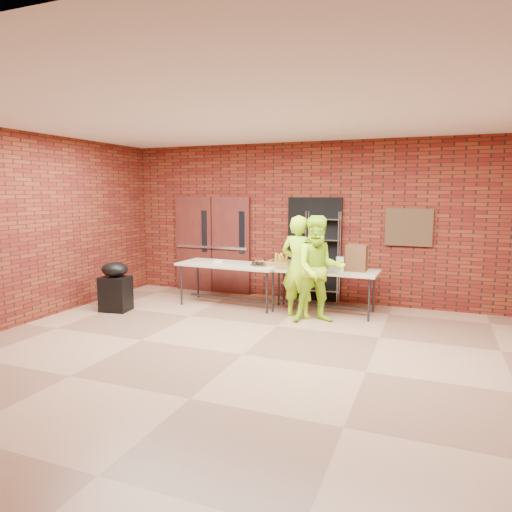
{
  "coord_description": "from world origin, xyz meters",
  "views": [
    {
      "loc": [
        2.36,
        -5.5,
        2.2
      ],
      "look_at": [
        -0.36,
        1.4,
        1.16
      ],
      "focal_mm": 32.0,
      "sensor_mm": 36.0,
      "label": 1
    }
  ],
  "objects_px": {
    "covered_grill": "(115,286)",
    "table_right": "(324,273)",
    "table_left": "(230,267)",
    "coffee_dispenser": "(357,258)",
    "volunteer_woman": "(299,267)",
    "wire_rack": "(323,258)",
    "volunteer_man": "(319,269)"
  },
  "relations": [
    {
      "from": "table_left",
      "to": "coffee_dispenser",
      "type": "distance_m",
      "value": 2.43
    },
    {
      "from": "wire_rack",
      "to": "covered_grill",
      "type": "bearing_deg",
      "value": -156.55
    },
    {
      "from": "table_right",
      "to": "volunteer_woman",
      "type": "xyz_separation_m",
      "value": [
        -0.34,
        -0.47,
        0.17
      ]
    },
    {
      "from": "wire_rack",
      "to": "coffee_dispenser",
      "type": "height_order",
      "value": "wire_rack"
    },
    {
      "from": "wire_rack",
      "to": "volunteer_woman",
      "type": "relative_size",
      "value": 1.01
    },
    {
      "from": "table_right",
      "to": "volunteer_man",
      "type": "distance_m",
      "value": 0.67
    },
    {
      "from": "wire_rack",
      "to": "volunteer_man",
      "type": "relative_size",
      "value": 1.01
    },
    {
      "from": "wire_rack",
      "to": "volunteer_woman",
      "type": "bearing_deg",
      "value": -104.39
    },
    {
      "from": "table_right",
      "to": "volunteer_man",
      "type": "xyz_separation_m",
      "value": [
        0.06,
        -0.65,
        0.17
      ]
    },
    {
      "from": "coffee_dispenser",
      "to": "covered_grill",
      "type": "distance_m",
      "value": 4.46
    },
    {
      "from": "covered_grill",
      "to": "table_left",
      "type": "bearing_deg",
      "value": 25.26
    },
    {
      "from": "coffee_dispenser",
      "to": "volunteer_man",
      "type": "height_order",
      "value": "volunteer_man"
    },
    {
      "from": "covered_grill",
      "to": "wire_rack",
      "type": "bearing_deg",
      "value": 22.76
    },
    {
      "from": "volunteer_woman",
      "to": "volunteer_man",
      "type": "relative_size",
      "value": 0.99
    },
    {
      "from": "table_left",
      "to": "volunteer_man",
      "type": "xyz_separation_m",
      "value": [
        1.89,
        -0.51,
        0.15
      ]
    },
    {
      "from": "coffee_dispenser",
      "to": "volunteer_woman",
      "type": "bearing_deg",
      "value": -149.96
    },
    {
      "from": "coffee_dispenser",
      "to": "table_right",
      "type": "bearing_deg",
      "value": -173.5
    },
    {
      "from": "table_left",
      "to": "table_right",
      "type": "xyz_separation_m",
      "value": [
        1.83,
        0.13,
        -0.02
      ]
    },
    {
      "from": "covered_grill",
      "to": "coffee_dispenser",
      "type": "bearing_deg",
      "value": 10.18
    },
    {
      "from": "volunteer_woman",
      "to": "volunteer_man",
      "type": "xyz_separation_m",
      "value": [
        0.41,
        -0.18,
        0.01
      ]
    },
    {
      "from": "covered_grill",
      "to": "table_right",
      "type": "bearing_deg",
      "value": 11.93
    },
    {
      "from": "volunteer_man",
      "to": "coffee_dispenser",
      "type": "bearing_deg",
      "value": 29.63
    },
    {
      "from": "covered_grill",
      "to": "volunteer_man",
      "type": "relative_size",
      "value": 0.51
    },
    {
      "from": "table_left",
      "to": "coffee_dispenser",
      "type": "xyz_separation_m",
      "value": [
        2.41,
        0.2,
        0.28
      ]
    },
    {
      "from": "wire_rack",
      "to": "coffee_dispenser",
      "type": "bearing_deg",
      "value": -47.92
    },
    {
      "from": "wire_rack",
      "to": "table_right",
      "type": "height_order",
      "value": "wire_rack"
    },
    {
      "from": "coffee_dispenser",
      "to": "volunteer_man",
      "type": "relative_size",
      "value": 0.26
    },
    {
      "from": "table_right",
      "to": "volunteer_woman",
      "type": "bearing_deg",
      "value": -124.88
    },
    {
      "from": "wire_rack",
      "to": "volunteer_woman",
      "type": "height_order",
      "value": "wire_rack"
    },
    {
      "from": "table_left",
      "to": "covered_grill",
      "type": "xyz_separation_m",
      "value": [
        -1.8,
        -1.18,
        -0.3
      ]
    },
    {
      "from": "table_right",
      "to": "covered_grill",
      "type": "relative_size",
      "value": 2.14
    },
    {
      "from": "volunteer_man",
      "to": "table_left",
      "type": "bearing_deg",
      "value": 140.29
    }
  ]
}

